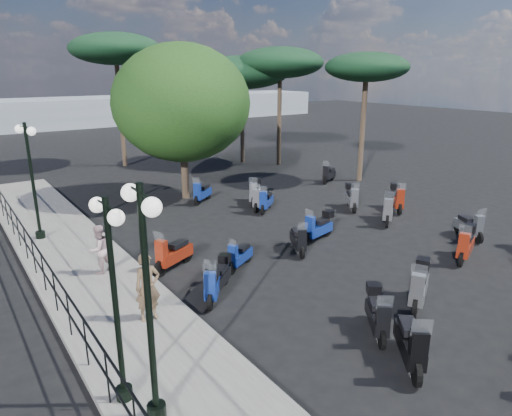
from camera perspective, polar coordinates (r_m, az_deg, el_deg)
ground at (r=14.66m, az=10.03°, el=-7.66°), size 120.00×120.00×0.00m
sidewalk at (r=13.99m, az=-19.07°, el=-9.30°), size 3.00×30.00×0.15m
railing at (r=13.24m, az=-24.57°, el=-7.55°), size 0.04×26.04×1.10m
lamp_post_0 at (r=7.68m, az=-13.40°, el=-10.26°), size 0.34×1.26×4.26m
lamp_post_1 at (r=8.37m, az=-17.32°, el=-9.78°), size 0.31×1.15×3.91m
lamp_post_2 at (r=17.82m, az=-26.24°, el=3.82°), size 0.52×1.20×4.17m
woman at (r=11.47m, az=-13.39°, el=-9.60°), size 0.66×0.47×1.70m
pedestrian_far at (r=14.43m, az=-19.04°, el=-4.91°), size 0.90×0.82×1.50m
scooter_1 at (r=12.57m, az=-5.37°, el=-9.52°), size 1.11×1.35×1.31m
scooter_2 at (r=12.90m, az=-4.74°, el=-8.68°), size 1.31×1.13×1.26m
scooter_3 at (r=14.56m, az=-10.34°, el=-5.72°), size 1.68×0.95×1.43m
scooter_5 at (r=11.40m, az=14.92°, el=-12.75°), size 1.17×1.40×1.33m
scooter_6 at (r=10.48m, az=18.76°, el=-15.86°), size 1.30×1.50×1.49m
scooter_7 at (r=14.42m, az=-2.08°, el=-6.06°), size 1.34×0.85×1.18m
scooter_8 at (r=15.68m, az=5.32°, el=-4.06°), size 0.88×1.47×1.27m
scooter_9 at (r=21.64m, az=-6.76°, el=1.87°), size 1.43×1.07×1.33m
scooter_12 at (r=12.93m, az=19.70°, el=-9.24°), size 1.65×1.10×1.46m
scooter_13 at (r=16.83m, az=7.84°, el=-2.43°), size 1.67×0.65×1.34m
scooter_14 at (r=20.40m, az=0.42°, el=1.05°), size 1.35×1.14×1.33m
scooter_15 at (r=21.28m, az=-0.11°, el=1.93°), size 1.35×1.42×1.42m
scooter_18 at (r=16.50m, az=24.75°, el=-4.20°), size 1.68×0.90×1.41m
scooter_19 at (r=20.90m, az=11.87°, el=1.23°), size 1.15×1.48×1.37m
scooter_20 at (r=20.15m, az=1.26°, el=0.81°), size 1.32×1.10×1.29m
scooter_23 at (r=18.66m, az=25.13°, el=-2.13°), size 0.87×1.56×1.33m
scooter_24 at (r=19.40m, az=16.17°, el=-0.17°), size 1.56×1.32×1.49m
scooter_25 at (r=21.20m, az=17.21°, el=1.11°), size 1.31×1.47×1.43m
scooter_26 at (r=25.74m, az=9.08°, el=4.17°), size 1.50×0.88×1.30m
broadleaf_tree at (r=21.96m, az=-9.28°, el=12.81°), size 6.39×6.39×7.26m
pine_0 at (r=30.79m, az=-1.78°, el=16.55°), size 6.09×6.09×6.93m
pine_1 at (r=29.87m, az=3.03°, el=17.65°), size 5.49×5.49×7.42m
pine_2 at (r=30.65m, az=-17.17°, el=18.43°), size 5.54×5.54×8.23m
pine_3 at (r=25.93m, az=13.66°, el=16.65°), size 4.46×4.46×6.95m
distant_hills at (r=55.30m, az=-25.53°, el=10.59°), size 70.00×8.00×3.00m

